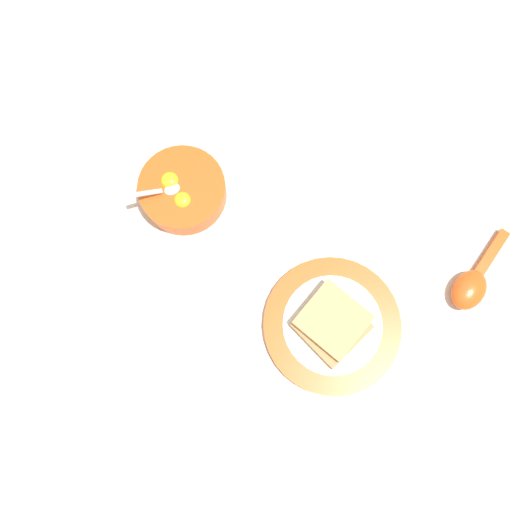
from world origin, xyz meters
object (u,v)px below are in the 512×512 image
egg_bowl (183,190)px  toast_sandwich (332,323)px  toast_plate (332,325)px  soup_spoon (472,284)px

egg_bowl → toast_sandwich: (0.13, -0.29, 0.00)m
egg_bowl → toast_plate: egg_bowl is taller
soup_spoon → toast_sandwich: bearing=171.9°
egg_bowl → toast_plate: size_ratio=0.70×
egg_bowl → soup_spoon: bearing=-41.9°
toast_plate → toast_sandwich: 0.02m
toast_plate → toast_sandwich: toast_sandwich is taller
toast_sandwich → egg_bowl: bearing=114.2°
egg_bowl → toast_sandwich: bearing=-65.8°
egg_bowl → toast_plate: bearing=-65.8°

